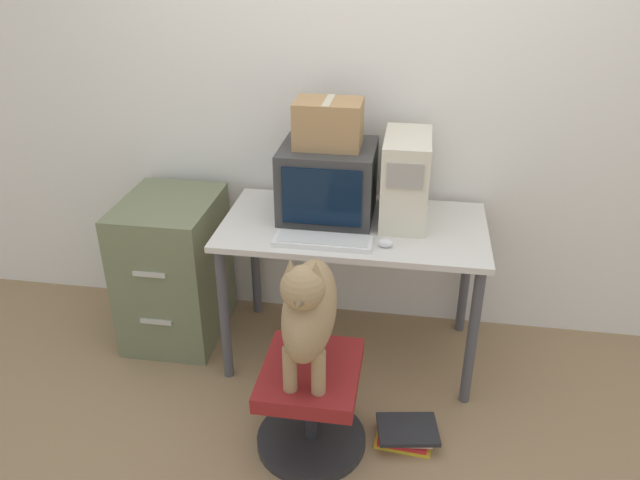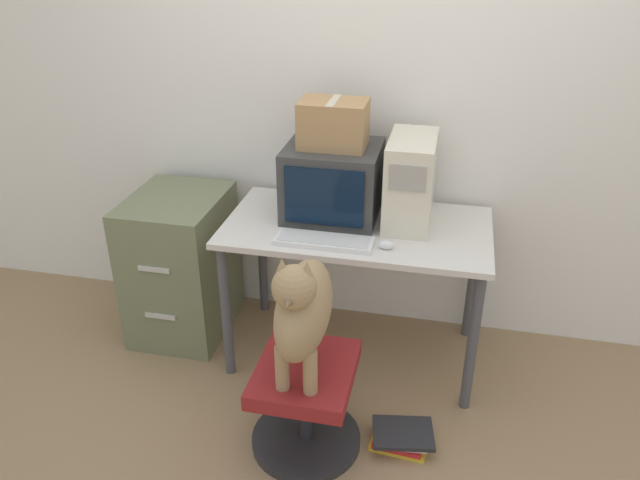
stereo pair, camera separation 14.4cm
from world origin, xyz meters
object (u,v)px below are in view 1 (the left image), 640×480
(dog, at_px, (309,309))
(cardboard_box, at_px, (328,124))
(crt_monitor, at_px, (328,181))
(pc_tower, at_px, (406,179))
(keyboard, at_px, (323,241))
(book_stack_floor, at_px, (406,434))
(filing_cabinet, at_px, (174,269))
(office_chair, at_px, (311,402))

(dog, height_order, cardboard_box, cardboard_box)
(crt_monitor, xyz_separation_m, cardboard_box, (-0.00, 0.00, 0.29))
(crt_monitor, bearing_deg, pc_tower, 0.17)
(pc_tower, distance_m, cardboard_box, 0.45)
(keyboard, height_order, book_stack_floor, keyboard)
(pc_tower, bearing_deg, book_stack_floor, -83.15)
(keyboard, xyz_separation_m, cardboard_box, (-0.03, 0.33, 0.45))
(crt_monitor, xyz_separation_m, pc_tower, (0.37, 0.00, 0.03))
(keyboard, xyz_separation_m, filing_cabinet, (-0.85, 0.27, -0.38))
(crt_monitor, xyz_separation_m, office_chair, (0.05, -0.78, -0.70))
(pc_tower, height_order, dog, pc_tower)
(pc_tower, relative_size, book_stack_floor, 1.44)
(crt_monitor, bearing_deg, dog, -86.68)
(crt_monitor, height_order, dog, crt_monitor)
(crt_monitor, bearing_deg, book_stack_floor, -56.96)
(dog, relative_size, cardboard_box, 1.87)
(office_chair, height_order, filing_cabinet, filing_cabinet)
(pc_tower, distance_m, keyboard, 0.52)
(crt_monitor, relative_size, office_chair, 0.94)
(keyboard, distance_m, cardboard_box, 0.56)
(filing_cabinet, bearing_deg, cardboard_box, 4.03)
(office_chair, distance_m, cardboard_box, 1.27)
(crt_monitor, xyz_separation_m, filing_cabinet, (-0.83, -0.05, -0.54))
(crt_monitor, height_order, filing_cabinet, crt_monitor)
(office_chair, bearing_deg, filing_cabinet, 140.16)
(keyboard, height_order, dog, dog)
(book_stack_floor, bearing_deg, cardboard_box, 122.90)
(keyboard, relative_size, dog, 0.77)
(office_chair, xyz_separation_m, cardboard_box, (-0.05, 0.79, 0.99))
(office_chair, xyz_separation_m, filing_cabinet, (-0.87, 0.73, 0.16))
(pc_tower, bearing_deg, cardboard_box, 179.58)
(office_chair, bearing_deg, keyboard, 92.64)
(dog, bearing_deg, office_chair, 90.00)
(pc_tower, xyz_separation_m, book_stack_floor, (0.09, -0.71, -0.93))
(keyboard, bearing_deg, book_stack_floor, -41.52)
(office_chair, height_order, book_stack_floor, office_chair)
(dog, distance_m, cardboard_box, 0.95)
(keyboard, height_order, office_chair, keyboard)
(cardboard_box, bearing_deg, book_stack_floor, -57.10)
(keyboard, xyz_separation_m, office_chair, (0.02, -0.46, -0.54))
(keyboard, height_order, filing_cabinet, filing_cabinet)
(pc_tower, bearing_deg, filing_cabinet, -177.36)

